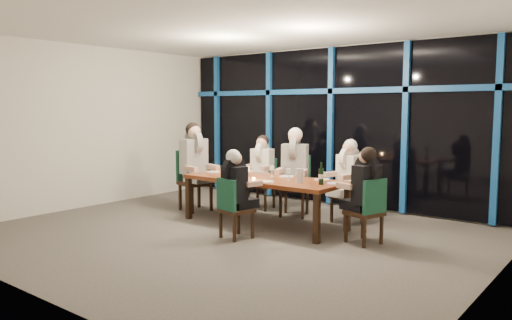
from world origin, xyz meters
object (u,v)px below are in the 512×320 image
Objects in this scene: chair_near_mid at (232,205)px; water_pitcher at (300,176)px; chair_far_right at (351,191)px; dining_table at (264,182)px; chair_far_left at (263,180)px; diner_far_left at (261,161)px; chair_end_left at (192,177)px; wine_bottle at (321,176)px; diner_end_right at (365,181)px; diner_far_mid at (294,159)px; chair_end_right at (369,208)px; chair_far_mid at (295,182)px; diner_far_right at (348,169)px; diner_near_mid at (236,180)px; diner_end_left at (195,154)px.

water_pitcher reaches higher than chair_near_mid.
chair_near_mid is at bearing -97.28° from chair_far_right.
chair_far_left is (-0.80, 1.04, -0.17)m from dining_table.
chair_near_mid is 2.20m from diner_far_left.
chair_end_left reaches higher than wine_bottle.
diner_far_left is 2.72m from diner_end_right.
chair_near_mid is 1.11m from water_pitcher.
diner_far_mid is 1.16m from water_pitcher.
diner_end_right reaches higher than chair_near_mid.
chair_far_left reaches higher than chair_end_right.
chair_end_right is at bearing -47.47° from diner_far_mid.
chair_near_mid is 4.10× the size of water_pitcher.
water_pitcher is (2.45, -0.22, 0.25)m from chair_end_left.
diner_end_right reaches higher than chair_far_mid.
diner_end_right is at bearing -47.85° from diner_far_mid.
diner_far_right reaches higher than wine_bottle.
diner_near_mid is at bearing -105.61° from chair_end_left.
dining_table is 2.52× the size of chair_far_mid.
chair_far_left is 2.78m from diner_end_right.
chair_far_right reaches higher than chair_end_right.
chair_end_right is 1.03× the size of diner_end_right.
chair_far_right is at bearing 44.22° from dining_table.
chair_end_left is at bearing -145.11° from chair_far_left.
chair_far_left is 1.00× the size of chair_far_right.
diner_far_mid is 1.81m from diner_end_left.
diner_end_left is (0.09, -0.02, 0.43)m from chair_end_left.
diner_far_right is 1.06× the size of diner_near_mid.
dining_table is 0.75m from water_pitcher.
diner_near_mid is at bearing -135.56° from wine_bottle.
diner_far_mid is at bearing -159.57° from diner_far_right.
diner_near_mid reaches higher than chair_far_right.
diner_end_left is at bearing -147.24° from diner_far_right.
water_pitcher is at bearing -82.09° from diner_end_left.
chair_far_right is at bearing 58.02° from water_pitcher.
diner_far_left reaches higher than dining_table.
chair_end_left is 1.28m from diner_far_left.
diner_near_mid reaches higher than chair_end_right.
chair_far_right is at bearing -101.82° from diner_near_mid.
chair_far_left is at bearing -29.38° from diner_end_left.
water_pitcher is at bearing -45.95° from chair_far_left.
diner_end_left is 2.71m from wine_bottle.
dining_table is 1.68m from diner_end_left.
dining_table is at bearing 177.80° from wine_bottle.
diner_end_right is (3.38, -0.15, -0.17)m from diner_end_left.
diner_end_right is at bearing -32.39° from chair_far_left.
diner_end_left reaches higher than diner_end_right.
diner_near_mid is (-0.80, -1.81, -0.05)m from diner_far_right.
chair_end_right reaches higher than dining_table.
chair_far_left is 2.83× the size of wine_bottle.
diner_far_mid reaches higher than diner_far_left.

